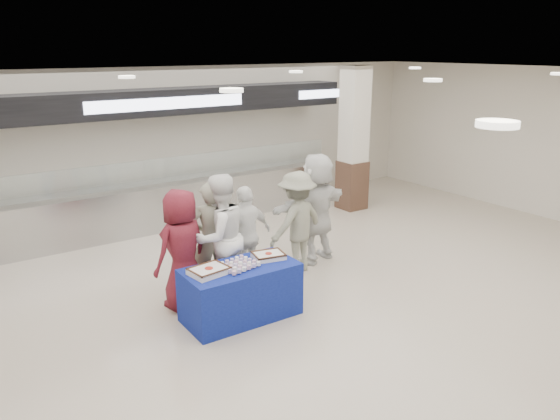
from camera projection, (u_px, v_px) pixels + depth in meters
ground at (337, 331)px, 7.16m from camera, size 14.00×14.00×0.00m
serving_line at (166, 171)px, 11.07m from camera, size 8.70×0.85×2.80m
column_right at (353, 142)px, 12.20m from camera, size 0.55×0.55×3.20m
display_table at (241, 292)px, 7.44m from camera, size 1.56×0.81×0.75m
sheet_cake_left at (209, 270)px, 7.08m from camera, size 0.52×0.43×0.10m
sheet_cake_right at (269, 255)px, 7.61m from camera, size 0.48×0.41×0.09m
cupcake_tray at (238, 265)px, 7.28m from camera, size 0.48×0.40×0.07m
civilian_maroon at (182, 249)px, 7.63m from camera, size 0.96×0.75×1.73m
soldier_a at (211, 239)px, 8.02m from camera, size 0.74×0.62×1.74m
chef_tall at (219, 237)px, 7.91m from camera, size 1.01×0.84×1.87m
chef_short at (247, 235)px, 8.43m from camera, size 0.97×0.53×1.57m
soldier_b at (297, 222)px, 8.86m from camera, size 1.18×0.80×1.69m
civilian_white at (317, 208)px, 9.30m from camera, size 1.84×0.93×1.90m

